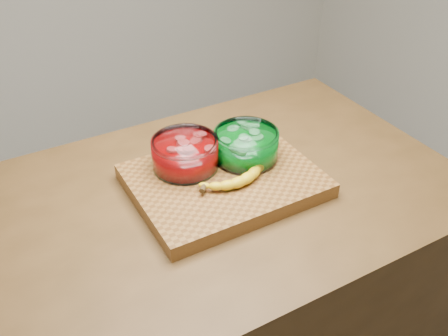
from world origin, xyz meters
TOP-DOWN VIEW (x-y plane):
  - counter at (0.00, 0.00)m, footprint 1.20×0.80m
  - cutting_board at (0.00, 0.00)m, footprint 0.45×0.35m
  - bowl_red at (-0.07, 0.08)m, footprint 0.17×0.17m
  - bowl_green at (0.09, 0.04)m, footprint 0.17×0.17m
  - banana at (0.02, -0.02)m, footprint 0.23×0.13m

SIDE VIEW (x-z plane):
  - counter at x=0.00m, z-range 0.00..0.90m
  - cutting_board at x=0.00m, z-range 0.90..0.94m
  - banana at x=0.02m, z-range 0.94..0.97m
  - bowl_green at x=0.09m, z-range 0.94..1.02m
  - bowl_red at x=-0.07m, z-range 0.94..1.02m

